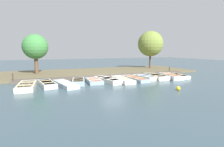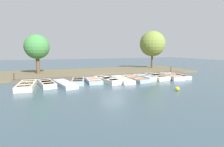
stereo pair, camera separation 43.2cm
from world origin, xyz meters
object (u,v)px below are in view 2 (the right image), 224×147
at_px(rowboat_9, 156,76).
at_px(rowboat_4, 94,81).
at_px(rowboat_5, 107,80).
at_px(rowboat_7, 135,79).
at_px(buoy, 177,89).
at_px(mooring_post_near, 14,77).
at_px(rowboat_6, 122,80).
at_px(rowboat_10, 171,76).
at_px(rowboat_2, 65,84).
at_px(mooring_post_far, 171,70).
at_px(rowboat_1, 47,84).
at_px(rowboat_11, 177,76).
at_px(park_tree_far_left, 37,47).
at_px(rowboat_0, 27,85).
at_px(rowboat_3, 78,81).
at_px(park_tree_left, 152,44).
at_px(rowboat_8, 144,77).

bearing_deg(rowboat_9, rowboat_4, -87.93).
distance_m(rowboat_5, rowboat_7, 2.80).
bearing_deg(buoy, mooring_post_near, -123.41).
relative_size(rowboat_6, buoy, 11.49).
relative_size(rowboat_10, mooring_post_near, 3.91).
bearing_deg(mooring_post_near, rowboat_6, 72.34).
bearing_deg(rowboat_10, rowboat_2, -79.24).
height_order(rowboat_7, mooring_post_near, mooring_post_near).
xyz_separation_m(rowboat_9, mooring_post_far, (-2.51, 3.76, 0.24)).
bearing_deg(mooring_post_far, rowboat_1, -79.24).
relative_size(rowboat_11, park_tree_far_left, 0.73).
xyz_separation_m(rowboat_0, rowboat_3, (-0.44, 4.00, 0.01)).
distance_m(rowboat_1, park_tree_left, 17.09).
bearing_deg(park_tree_left, mooring_post_near, -73.79).
bearing_deg(rowboat_2, rowboat_10, 76.51).
height_order(rowboat_4, rowboat_6, rowboat_6).
xyz_separation_m(rowboat_2, rowboat_8, (-0.59, 7.74, 0.03)).
bearing_deg(rowboat_3, mooring_post_near, -103.26).
relative_size(rowboat_2, rowboat_6, 1.09).
xyz_separation_m(rowboat_11, mooring_post_far, (-2.56, 1.21, 0.28)).
relative_size(rowboat_9, park_tree_far_left, 0.68).
xyz_separation_m(rowboat_6, buoy, (4.66, 2.27, -0.03)).
bearing_deg(rowboat_2, park_tree_left, 107.41).
relative_size(rowboat_1, rowboat_4, 1.13).
xyz_separation_m(rowboat_0, rowboat_5, (-0.16, 6.55, 0.01)).
height_order(rowboat_0, rowboat_2, rowboat_0).
bearing_deg(rowboat_3, park_tree_left, 133.36).
xyz_separation_m(rowboat_0, park_tree_far_left, (-6.97, 0.48, 3.01)).
distance_m(rowboat_7, park_tree_far_left, 11.57).
xyz_separation_m(rowboat_1, rowboat_10, (0.29, 11.85, 0.02)).
bearing_deg(rowboat_9, rowboat_6, -81.04).
xyz_separation_m(mooring_post_near, park_tree_left, (-5.10, 17.54, 3.34)).
height_order(rowboat_0, mooring_post_near, mooring_post_near).
bearing_deg(rowboat_11, rowboat_8, -85.46).
height_order(park_tree_far_left, park_tree_left, park_tree_left).
height_order(rowboat_11, park_tree_left, park_tree_left).
height_order(rowboat_8, rowboat_11, rowboat_8).
bearing_deg(rowboat_9, mooring_post_far, 126.39).
height_order(rowboat_6, rowboat_7, rowboat_6).
bearing_deg(park_tree_far_left, rowboat_0, -3.97).
relative_size(rowboat_2, rowboat_7, 1.00).
height_order(rowboat_7, buoy, rowboat_7).
bearing_deg(park_tree_left, mooring_post_far, -6.08).
height_order(rowboat_8, mooring_post_far, mooring_post_far).
distance_m(rowboat_10, rowboat_11, 1.25).
xyz_separation_m(rowboat_7, rowboat_11, (-0.15, 5.13, 0.00)).
height_order(rowboat_0, rowboat_5, rowboat_5).
xyz_separation_m(rowboat_0, rowboat_8, (-0.41, 10.54, -0.01)).
relative_size(rowboat_2, park_tree_far_left, 0.79).
bearing_deg(rowboat_10, rowboat_5, -81.87).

